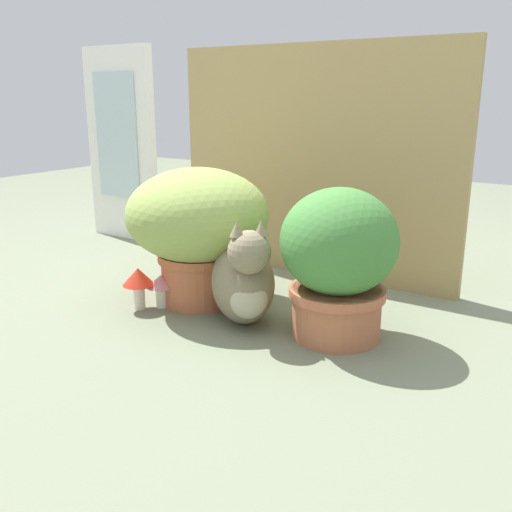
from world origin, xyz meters
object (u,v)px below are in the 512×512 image
object	(u,v)px
grass_planter	(198,224)
mushroom_ornament_pink	(161,284)
leafy_planter	(338,259)
cat	(244,280)
mushroom_ornament_red	(138,280)

from	to	relation	value
grass_planter	mushroom_ornament_pink	xyz separation A→B (m)	(-0.06, -0.10, -0.17)
leafy_planter	cat	distance (m)	0.27
leafy_planter	mushroom_ornament_red	size ratio (longest dim) A/B	3.13
grass_planter	cat	world-z (taller)	grass_planter
grass_planter	mushroom_ornament_red	distance (m)	0.23
leafy_planter	cat	xyz separation A→B (m)	(-0.25, -0.05, -0.08)
leafy_planter	mushroom_ornament_red	bearing A→B (deg)	-166.42
grass_planter	cat	distance (m)	0.25
mushroom_ornament_pink	leafy_planter	bearing A→B (deg)	9.81
mushroom_ornament_pink	cat	bearing A→B (deg)	7.39
grass_planter	leafy_planter	size ratio (longest dim) A/B	1.08
grass_planter	mushroom_ornament_pink	size ratio (longest dim) A/B	4.26
cat	mushroom_ornament_red	xyz separation A→B (m)	(-0.31, -0.08, -0.03)
grass_planter	mushroom_ornament_pink	bearing A→B (deg)	-120.92
leafy_planter	mushroom_ornament_pink	distance (m)	0.54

